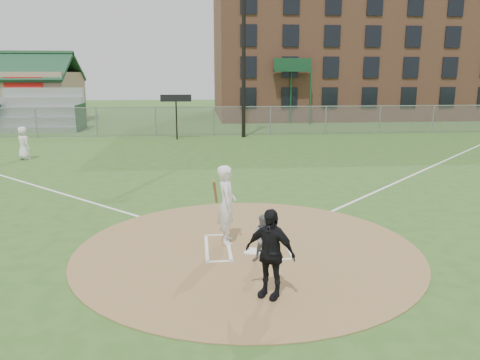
{
  "coord_description": "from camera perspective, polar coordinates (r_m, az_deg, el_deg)",
  "views": [
    {
      "loc": [
        -1.18,
        -10.77,
        4.2
      ],
      "look_at": [
        0.0,
        2.0,
        1.3
      ],
      "focal_mm": 35.0,
      "sensor_mm": 36.0,
      "label": 1
    }
  ],
  "objects": [
    {
      "name": "umpire",
      "position": [
        8.98,
        3.67,
        -8.89
      ],
      "size": [
        1.09,
        0.94,
        1.75
      ],
      "primitive_type": "imported",
      "rotation": [
        0.0,
        0.0,
        -0.61
      ],
      "color": "black",
      "rests_on": "dirt_circle"
    },
    {
      "name": "bleachers",
      "position": [
        38.9,
        -23.18,
        7.89
      ],
      "size": [
        6.08,
        3.2,
        3.2
      ],
      "color": "#B7BABF",
      "rests_on": "ground"
    },
    {
      "name": "foul_line_first",
      "position": [
        22.63,
        21.57,
        1.16
      ],
      "size": [
        17.04,
        17.04,
        0.01
      ],
      "primitive_type": "cube",
      "rotation": [
        0.0,
        0.0,
        -0.79
      ],
      "color": "white",
      "rests_on": "ground"
    },
    {
      "name": "light_pole",
      "position": [
        32.02,
        0.46,
        17.07
      ],
      "size": [
        1.2,
        0.3,
        12.22
      ],
      "color": "black",
      "rests_on": "ground"
    },
    {
      "name": "dirt_circle",
      "position": [
        11.62,
        0.92,
        -8.4
      ],
      "size": [
        8.4,
        8.4,
        0.02
      ],
      "primitive_type": "cylinder",
      "color": "#987648",
      "rests_on": "ground"
    },
    {
      "name": "batter_at_plate",
      "position": [
        11.74,
        -1.63,
        -2.98
      ],
      "size": [
        0.64,
        1.08,
        2.0
      ],
      "color": "white",
      "rests_on": "dirt_circle"
    },
    {
      "name": "ondeck_player",
      "position": [
        25.97,
        -24.91,
        4.1
      ],
      "size": [
        0.95,
        0.94,
        1.66
      ],
      "primitive_type": "imported",
      "rotation": [
        0.0,
        0.0,
        2.38
      ],
      "color": "white",
      "rests_on": "ground"
    },
    {
      "name": "foul_line_third",
      "position": [
        21.67,
        -26.31,
        0.25
      ],
      "size": [
        17.04,
        17.04,
        0.01
      ],
      "primitive_type": "cube",
      "rotation": [
        0.0,
        0.0,
        0.79
      ],
      "color": "white",
      "rests_on": "ground"
    },
    {
      "name": "ground",
      "position": [
        11.62,
        0.92,
        -8.45
      ],
      "size": [
        140.0,
        140.0,
        0.0
      ],
      "primitive_type": "plane",
      "color": "#2F581E",
      "rests_on": "ground"
    },
    {
      "name": "scoreboard_sign",
      "position": [
        31.05,
        -7.81,
        9.29
      ],
      "size": [
        2.0,
        0.1,
        2.93
      ],
      "color": "black",
      "rests_on": "ground"
    },
    {
      "name": "batters_boxes",
      "position": [
        11.75,
        0.84,
        -8.07
      ],
      "size": [
        2.08,
        1.88,
        0.01
      ],
      "color": "white",
      "rests_on": "dirt_circle"
    },
    {
      "name": "outfield_fence",
      "position": [
        32.95,
        -3.23,
        7.19
      ],
      "size": [
        56.08,
        0.08,
        2.03
      ],
      "color": "slate",
      "rests_on": "ground"
    },
    {
      "name": "clubhouse",
      "position": [
        46.92,
        -26.65,
        9.21
      ],
      "size": [
        12.2,
        8.71,
        6.23
      ],
      "color": "tan",
      "rests_on": "ground"
    },
    {
      "name": "brick_warehouse",
      "position": [
        51.78,
        14.69,
        16.01
      ],
      "size": [
        30.0,
        17.17,
        15.0
      ],
      "color": "#975C41",
      "rests_on": "ground"
    },
    {
      "name": "catcher",
      "position": [
        10.68,
        3.0,
        -7.12
      ],
      "size": [
        0.63,
        0.54,
        1.11
      ],
      "primitive_type": "imported",
      "rotation": [
        0.0,
        0.0,
        -0.24
      ],
      "color": "slate",
      "rests_on": "dirt_circle"
    },
    {
      "name": "home_plate",
      "position": [
        11.42,
        1.66,
        -8.67
      ],
      "size": [
        0.5,
        0.5,
        0.03
      ],
      "primitive_type": "cube",
      "rotation": [
        0.0,
        0.0,
        -0.28
      ],
      "color": "white",
      "rests_on": "dirt_circle"
    }
  ]
}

